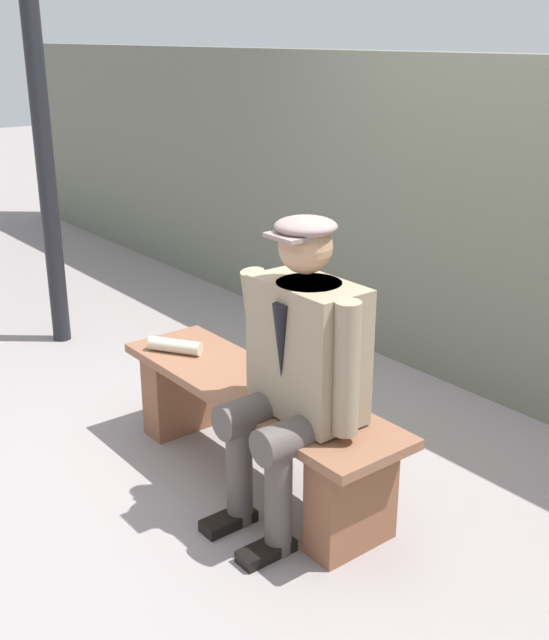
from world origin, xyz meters
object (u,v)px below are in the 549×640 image
(rolled_magazine, at_px, (175,346))
(lamp_post, at_px, (33,43))
(seated_man, at_px, (297,362))
(bench, at_px, (255,420))

(rolled_magazine, distance_m, lamp_post, 2.18)
(seated_man, bearing_deg, rolled_magazine, 1.36)
(bench, xyz_separation_m, lamp_post, (2.23, -0.04, 1.59))
(seated_man, height_order, rolled_magazine, seated_man)
(rolled_magazine, bearing_deg, seated_man, -178.64)
(lamp_post, bearing_deg, seated_man, 177.86)
(bench, height_order, rolled_magazine, rolled_magazine)
(bench, height_order, lamp_post, lamp_post)
(bench, xyz_separation_m, seated_man, (-0.36, 0.05, 0.42))
(rolled_magazine, height_order, lamp_post, lamp_post)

